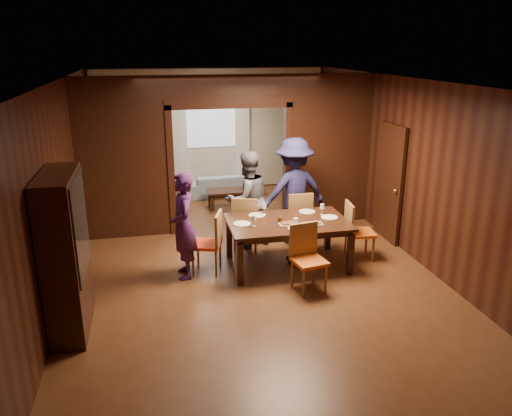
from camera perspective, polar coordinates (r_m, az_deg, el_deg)
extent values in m
plane|color=#532F17|center=(8.28, -1.01, -6.09)|extent=(9.00, 9.00, 0.00)
cube|color=silver|center=(7.56, -1.14, 14.35)|extent=(5.50, 9.00, 0.02)
cube|color=black|center=(12.15, -5.20, 8.89)|extent=(5.50, 0.02, 2.90)
cube|color=black|center=(7.78, -21.40, 2.34)|extent=(0.02, 9.00, 2.90)
cube|color=black|center=(8.73, 16.98, 4.46)|extent=(0.02, 9.00, 2.90)
cube|color=black|center=(9.29, -14.77, 3.86)|extent=(1.65, 0.15, 2.40)
cube|color=black|center=(9.87, 8.20, 5.10)|extent=(1.65, 0.15, 2.40)
cube|color=black|center=(9.15, -3.10, 13.44)|extent=(5.50, 0.15, 0.50)
cube|color=beige|center=(12.13, -5.19, 8.86)|extent=(5.40, 0.04, 2.85)
imported|color=#441D56|center=(7.56, -8.30, -2.02)|extent=(0.43, 0.62, 1.64)
imported|color=#54535A|center=(8.65, -1.01, 0.98)|extent=(0.99, 0.88, 1.69)
imported|color=#1B1A41|center=(8.81, 4.32, 1.93)|extent=(1.32, 0.90, 1.89)
imported|color=#89A0B4|center=(11.81, -3.66, 2.71)|extent=(1.79, 0.78, 0.51)
imported|color=black|center=(7.96, 4.54, -1.03)|extent=(0.28, 0.28, 0.07)
cube|color=black|center=(8.00, 3.62, -4.07)|extent=(1.89, 1.17, 0.76)
cube|color=black|center=(10.88, -3.46, 1.04)|extent=(0.80, 0.50, 0.40)
cube|color=black|center=(6.48, -20.93, -4.92)|extent=(0.40, 1.20, 2.00)
cube|color=black|center=(9.23, 15.02, 2.79)|extent=(0.06, 0.90, 2.10)
cube|color=silver|center=(12.06, -5.20, 10.01)|extent=(1.20, 0.03, 1.30)
cube|color=white|center=(12.02, -8.69, 7.68)|extent=(0.35, 0.06, 2.40)
cube|color=white|center=(12.20, -1.59, 8.04)|extent=(0.35, 0.06, 2.40)
cylinder|color=silver|center=(7.72, -1.60, -1.81)|extent=(0.27, 0.27, 0.01)
cylinder|color=silver|center=(8.10, 0.11, -0.83)|extent=(0.27, 0.27, 0.01)
cylinder|color=silver|center=(8.32, 5.85, -0.41)|extent=(0.27, 0.27, 0.01)
cylinder|color=white|center=(8.09, 8.38, -1.05)|extent=(0.27, 0.27, 0.01)
cylinder|color=white|center=(7.55, 4.67, -2.33)|extent=(0.27, 0.27, 0.01)
cube|color=gray|center=(7.71, 3.73, -1.77)|extent=(0.30, 0.20, 0.04)
cube|color=gray|center=(7.75, 6.50, -1.77)|extent=(0.30, 0.20, 0.04)
cylinder|color=silver|center=(7.61, 4.55, -1.67)|extent=(0.07, 0.07, 0.14)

